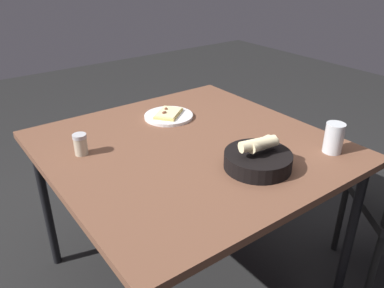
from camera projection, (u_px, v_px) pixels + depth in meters
The scene contains 6 objects.
ground at pixel (190, 277), 1.90m from camera, with size 8.00×8.00×0.00m, color black.
dining_table at pixel (190, 156), 1.59m from camera, with size 1.11×1.10×0.74m.
pizza_plate at pixel (169, 115), 1.81m from camera, with size 0.23×0.23×0.04m.
bread_basket at pixel (258, 159), 1.38m from camera, with size 0.24×0.24×0.12m.
beer_glass at pixel (334, 140), 1.48m from camera, with size 0.07×0.07×0.12m.
pepper_shaker at pixel (81, 145), 1.47m from camera, with size 0.05×0.05×0.08m.
Camera 1 is at (1.13, -0.82, 1.44)m, focal length 35.95 mm.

